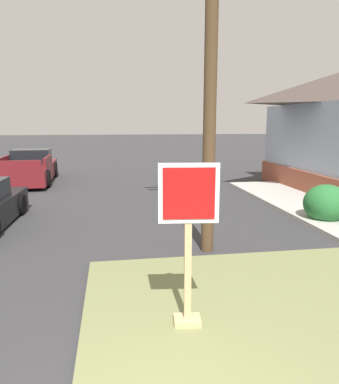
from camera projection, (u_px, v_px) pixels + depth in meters
name	position (u px, v px, depth m)	size (l,w,h in m)	color
grass_corner_patch	(299.00, 340.00, 4.63)	(5.50, 6.00, 0.08)	olive
stop_sign	(188.00, 247.00, 4.73)	(0.77, 0.32, 2.19)	tan
manhole_cover	(153.00, 304.00, 5.62)	(0.70, 0.70, 0.02)	black
pickup_truck_maroon	(30.00, 169.00, 16.90)	(2.24, 5.30, 1.48)	maroon
shrub_by_curb	(326.00, 203.00, 10.14)	(1.22, 1.22, 1.06)	#266A31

